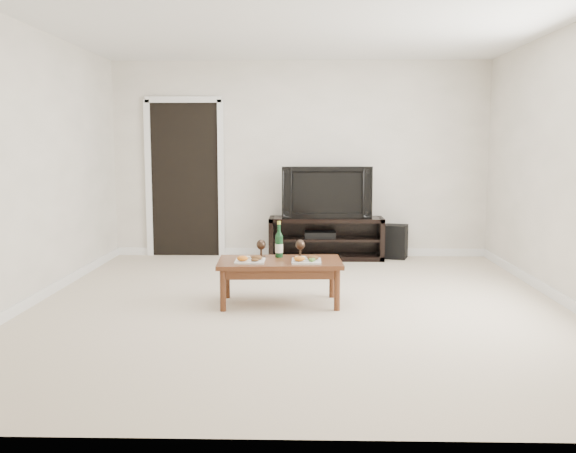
# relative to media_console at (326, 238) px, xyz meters

# --- Properties ---
(floor) EXTENTS (5.50, 5.50, 0.00)m
(floor) POSITION_rel_media_console_xyz_m (-0.34, -2.50, -0.28)
(floor) COLOR beige
(floor) RESTS_ON ground
(back_wall) EXTENTS (5.00, 0.04, 2.60)m
(back_wall) POSITION_rel_media_console_xyz_m (-0.34, 0.27, 1.02)
(back_wall) COLOR white
(back_wall) RESTS_ON ground
(ceiling) EXTENTS (5.00, 5.50, 0.04)m
(ceiling) POSITION_rel_media_console_xyz_m (-0.34, -2.50, 2.35)
(ceiling) COLOR white
(ceiling) RESTS_ON back_wall
(doorway) EXTENTS (0.90, 0.02, 2.05)m
(doorway) POSITION_rel_media_console_xyz_m (-1.89, 0.24, 0.75)
(doorway) COLOR black
(doorway) RESTS_ON ground
(media_console) EXTENTS (1.49, 0.45, 0.55)m
(media_console) POSITION_rel_media_console_xyz_m (0.00, 0.00, 0.00)
(media_console) COLOR black
(media_console) RESTS_ON ground
(television) EXTENTS (1.17, 0.20, 0.67)m
(television) POSITION_rel_media_console_xyz_m (-0.00, 0.00, 0.61)
(television) COLOR black
(television) RESTS_ON media_console
(av_receiver) EXTENTS (0.40, 0.30, 0.08)m
(av_receiver) POSITION_rel_media_console_xyz_m (-0.08, -0.01, 0.05)
(av_receiver) COLOR black
(av_receiver) RESTS_ON media_console
(subwoofer) EXTENTS (0.37, 0.37, 0.44)m
(subwoofer) POSITION_rel_media_console_xyz_m (0.92, 0.09, -0.05)
(subwoofer) COLOR black
(subwoofer) RESTS_ON ground
(coffee_table) EXTENTS (1.18, 0.68, 0.42)m
(coffee_table) POSITION_rel_media_console_xyz_m (-0.52, -2.43, -0.07)
(coffee_table) COLOR #522A16
(coffee_table) RESTS_ON ground
(plate_left) EXTENTS (0.27, 0.27, 0.07)m
(plate_left) POSITION_rel_media_console_xyz_m (-0.79, -2.52, 0.18)
(plate_left) COLOR white
(plate_left) RESTS_ON coffee_table
(plate_right) EXTENTS (0.27, 0.27, 0.07)m
(plate_right) POSITION_rel_media_console_xyz_m (-0.27, -2.51, 0.18)
(plate_right) COLOR white
(plate_right) RESTS_ON coffee_table
(wine_bottle) EXTENTS (0.07, 0.07, 0.35)m
(wine_bottle) POSITION_rel_media_console_xyz_m (-0.53, -2.26, 0.32)
(wine_bottle) COLOR #0D3317
(wine_bottle) RESTS_ON coffee_table
(goblet_left) EXTENTS (0.09, 0.09, 0.17)m
(goblet_left) POSITION_rel_media_console_xyz_m (-0.70, -2.26, 0.23)
(goblet_left) COLOR #32241B
(goblet_left) RESTS_ON coffee_table
(goblet_right) EXTENTS (0.09, 0.09, 0.17)m
(goblet_right) POSITION_rel_media_console_xyz_m (-0.33, -2.24, 0.23)
(goblet_right) COLOR #32241B
(goblet_right) RESTS_ON coffee_table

